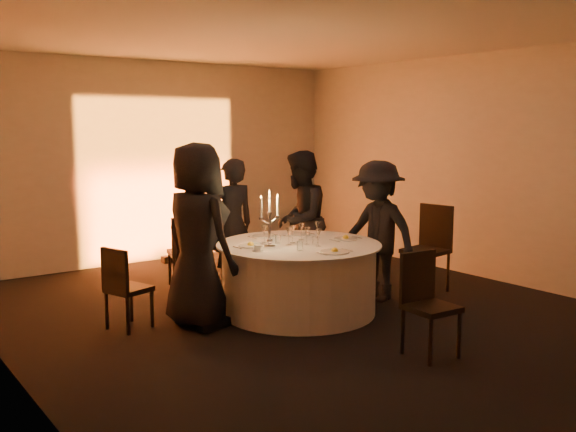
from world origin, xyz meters
TOP-DOWN VIEW (x-y plane):
  - floor at (0.00, 0.00)m, footprint 7.00×7.00m
  - ceiling at (0.00, 0.00)m, footprint 7.00×7.00m
  - wall_back at (0.00, 3.50)m, footprint 7.00×0.00m
  - wall_left at (-3.00, 0.00)m, footprint 0.00×7.00m
  - wall_right at (3.00, 0.00)m, footprint 0.00×7.00m
  - uplighter_fixture at (0.00, 3.20)m, footprint 0.25×0.12m
  - banquet_table at (0.00, 0.00)m, footprint 1.80×1.80m
  - chair_left at (-1.80, 0.54)m, footprint 0.47×0.47m
  - chair_back_left at (-0.51, 1.66)m, footprint 0.50×0.50m
  - chair_back_right at (0.78, 1.23)m, footprint 0.53×0.53m
  - chair_right at (1.88, -0.22)m, footprint 0.52×0.52m
  - chair_front at (0.13, -1.71)m, footprint 0.43×0.43m
  - guest_left at (-1.13, 0.20)m, footprint 0.75×1.01m
  - guest_back_left at (-0.06, 1.30)m, footprint 0.62×0.42m
  - guest_back_right at (0.69, 0.88)m, footprint 1.07×1.04m
  - guest_right at (1.06, -0.13)m, footprint 0.74×1.13m
  - plate_left at (-0.52, 0.17)m, footprint 0.36×0.26m
  - plate_back_left at (-0.06, 0.59)m, footprint 0.36×0.28m
  - plate_back_right at (0.32, 0.42)m, footprint 0.35×0.27m
  - plate_right at (0.58, -0.11)m, footprint 0.36×0.26m
  - plate_front at (-0.01, -0.61)m, footprint 0.36×0.29m
  - coffee_cup at (-0.60, -0.10)m, footprint 0.11×0.11m
  - candelabra at (-0.39, 0.00)m, footprint 0.26×0.12m
  - wine_glass_a at (-0.28, 0.26)m, footprint 0.07×0.07m
  - wine_glass_b at (0.06, -0.26)m, footprint 0.07×0.07m
  - wine_glass_c at (-0.15, -0.01)m, footprint 0.07×0.07m
  - wine_glass_d at (-0.04, 0.06)m, footprint 0.07×0.07m
  - wine_glass_e at (0.37, 0.14)m, footprint 0.07×0.07m
  - wine_glass_f at (0.15, 0.15)m, footprint 0.07×0.07m
  - wine_glass_g at (0.03, -0.10)m, footprint 0.07×0.07m
  - tumbler_a at (-0.23, -0.32)m, footprint 0.07×0.07m
  - tumbler_b at (0.10, -0.16)m, footprint 0.07×0.07m
  - tumbler_c at (-0.18, 0.15)m, footprint 0.07×0.07m

SIDE VIEW (x-z plane):
  - floor at x=0.00m, z-range 0.00..0.00m
  - uplighter_fixture at x=0.00m, z-range 0.00..0.10m
  - banquet_table at x=0.00m, z-range 0.00..0.77m
  - chair_left at x=-1.80m, z-range 0.05..0.90m
  - chair_back_right at x=0.78m, z-range 0.05..0.94m
  - chair_back_left at x=-0.51m, z-range 0.06..0.98m
  - chair_front at x=0.13m, z-range 0.06..0.98m
  - chair_right at x=1.88m, z-range 0.07..1.14m
  - plate_back_right at x=0.32m, z-range 0.77..0.78m
  - plate_back_left at x=-0.06m, z-range 0.77..0.78m
  - plate_front at x=-0.01m, z-range 0.74..0.83m
  - plate_right at x=0.58m, z-range 0.75..0.83m
  - plate_left at x=-0.52m, z-range 0.75..0.83m
  - coffee_cup at x=-0.60m, z-range 0.77..0.83m
  - tumbler_a at x=-0.23m, z-range 0.77..0.86m
  - tumbler_b at x=0.10m, z-range 0.77..0.86m
  - tumbler_c at x=-0.18m, z-range 0.77..0.86m
  - guest_back_left at x=-0.06m, z-range 0.00..1.64m
  - guest_right at x=1.06m, z-range 0.00..1.64m
  - guest_back_right at x=0.69m, z-range 0.00..1.73m
  - wine_glass_a at x=-0.28m, z-range 0.81..1.00m
  - wine_glass_b at x=0.06m, z-range 0.81..1.00m
  - wine_glass_c at x=-0.15m, z-range 0.81..1.00m
  - wine_glass_d at x=-0.04m, z-range 0.81..1.00m
  - wine_glass_e at x=0.37m, z-range 0.81..1.00m
  - wine_glass_f at x=0.15m, z-range 0.81..1.00m
  - wine_glass_g at x=0.03m, z-range 0.81..1.00m
  - guest_left at x=-1.13m, z-range 0.00..1.88m
  - candelabra at x=-0.39m, z-range 0.68..1.29m
  - wall_back at x=0.00m, z-range -2.00..5.00m
  - wall_left at x=-3.00m, z-range -2.00..5.00m
  - wall_right at x=3.00m, z-range -2.00..5.00m
  - ceiling at x=0.00m, z-range 3.00..3.00m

